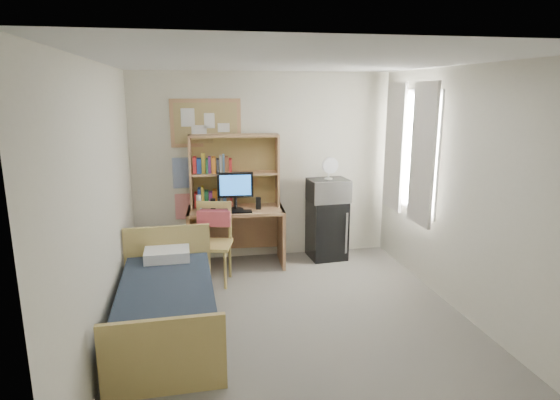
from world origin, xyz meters
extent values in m
cube|color=gray|center=(0.00, 0.00, -0.01)|extent=(3.60, 4.20, 0.02)
cube|color=silver|center=(0.00, 0.00, 2.60)|extent=(3.60, 4.20, 0.02)
cube|color=silver|center=(0.00, 2.10, 1.30)|extent=(3.60, 0.04, 2.60)
cube|color=silver|center=(0.00, -2.10, 1.30)|extent=(3.60, 0.04, 2.60)
cube|color=silver|center=(-1.80, 0.00, 1.30)|extent=(0.04, 4.20, 2.60)
cube|color=silver|center=(1.80, 0.00, 1.30)|extent=(0.04, 4.20, 2.60)
cube|color=white|center=(1.75, 1.20, 1.60)|extent=(0.10, 1.40, 1.70)
cube|color=silver|center=(1.72, 0.80, 1.60)|extent=(0.04, 0.55, 1.70)
cube|color=silver|center=(1.72, 1.60, 1.60)|extent=(0.04, 0.55, 1.70)
cube|color=tan|center=(-0.78, 2.08, 1.92)|extent=(0.94, 0.03, 0.64)
cube|color=#254894|center=(-1.10, 2.09, 1.25)|extent=(0.30, 0.01, 0.42)
cube|color=red|center=(-1.10, 2.09, 0.78)|extent=(0.28, 0.01, 0.36)
cube|color=tan|center=(-0.43, 1.76, 0.40)|extent=(1.31, 0.71, 0.80)
cube|color=tan|center=(-0.78, 1.20, 0.50)|extent=(0.61, 0.61, 1.01)
cube|color=black|center=(0.86, 1.83, 0.42)|extent=(0.52, 0.52, 0.83)
cube|color=#1A2330|center=(-1.28, -0.02, 0.26)|extent=(0.97, 1.88, 0.51)
cube|color=tan|center=(-0.42, 1.91, 1.29)|extent=(1.21, 0.38, 0.98)
cube|color=black|center=(-0.44, 1.70, 1.05)|extent=(0.47, 0.06, 0.50)
cube|color=black|center=(-0.45, 1.56, 0.81)|extent=(0.41, 0.15, 0.02)
cube|color=black|center=(-0.74, 1.72, 0.88)|extent=(0.07, 0.07, 0.16)
cube|color=black|center=(-0.14, 1.68, 0.88)|extent=(0.07, 0.07, 0.16)
cylinder|color=white|center=(-0.92, 1.69, 0.91)|extent=(0.07, 0.07, 0.22)
cube|color=#E25662|center=(-0.74, 1.39, 0.78)|extent=(0.44, 0.22, 0.20)
cube|color=silver|center=(0.87, 1.81, 0.99)|extent=(0.56, 0.44, 0.31)
cylinder|color=white|center=(0.87, 1.81, 1.28)|extent=(0.24, 0.24, 0.28)
cube|color=white|center=(-1.30, 0.73, 0.57)|extent=(0.50, 0.35, 0.12)
camera|label=1|loc=(-0.97, -4.33, 2.33)|focal=30.00mm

